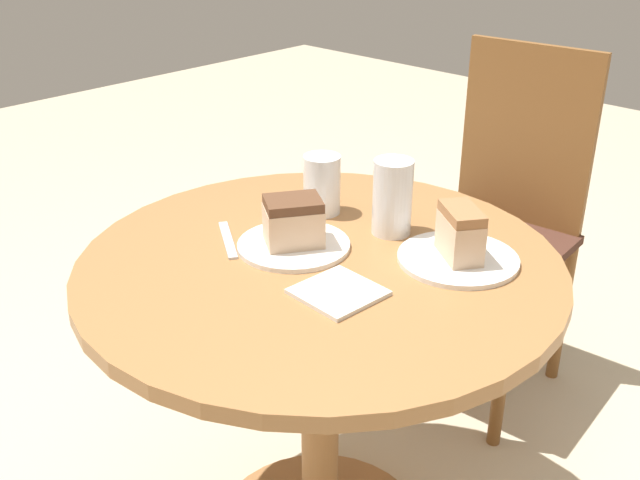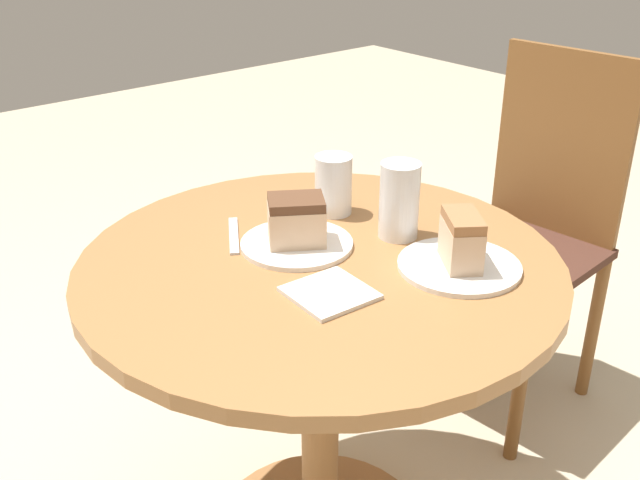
# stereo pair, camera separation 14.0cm
# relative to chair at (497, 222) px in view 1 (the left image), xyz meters

# --- Properties ---
(table) EXTENTS (0.93, 0.93, 0.73)m
(table) POSITION_rel_chair_xyz_m (0.09, -0.82, 0.04)
(table) COLOR #9E6B3D
(table) RESTS_ON ground_plane
(chair) EXTENTS (0.44, 0.47, 0.99)m
(chair) POSITION_rel_chair_xyz_m (0.00, 0.00, 0.00)
(chair) COLOR brown
(chair) RESTS_ON ground_plane
(plate_near) EXTENTS (0.22, 0.22, 0.01)m
(plate_near) POSITION_rel_chair_xyz_m (0.02, -0.82, 0.23)
(plate_near) COLOR white
(plate_near) RESTS_ON table
(plate_far) EXTENTS (0.23, 0.23, 0.01)m
(plate_far) POSITION_rel_chair_xyz_m (0.28, -0.64, 0.23)
(plate_far) COLOR white
(plate_far) RESTS_ON table
(cake_slice_near) EXTENTS (0.13, 0.14, 0.09)m
(cake_slice_near) POSITION_rel_chair_xyz_m (0.02, -0.82, 0.28)
(cake_slice_near) COLOR beige
(cake_slice_near) RESTS_ON plate_near
(cake_slice_far) EXTENTS (0.12, 0.11, 0.10)m
(cake_slice_far) POSITION_rel_chair_xyz_m (0.28, -0.64, 0.28)
(cake_slice_far) COLOR beige
(cake_slice_far) RESTS_ON plate_far
(glass_lemonade) EXTENTS (0.08, 0.08, 0.16)m
(glass_lemonade) POSITION_rel_chair_xyz_m (0.11, -0.63, 0.29)
(glass_lemonade) COLOR beige
(glass_lemonade) RESTS_ON table
(glass_water) EXTENTS (0.08, 0.08, 0.13)m
(glass_water) POSITION_rel_chair_xyz_m (-0.06, -0.65, 0.28)
(glass_water) COLOR silver
(glass_water) RESTS_ON table
(napkin_stack) EXTENTS (0.14, 0.14, 0.01)m
(napkin_stack) POSITION_rel_chair_xyz_m (0.20, -0.89, 0.23)
(napkin_stack) COLOR silver
(napkin_stack) RESTS_ON table
(fork) EXTENTS (0.15, 0.11, 0.00)m
(fork) POSITION_rel_chair_xyz_m (-0.10, -0.89, 0.22)
(fork) COLOR silver
(fork) RESTS_ON table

